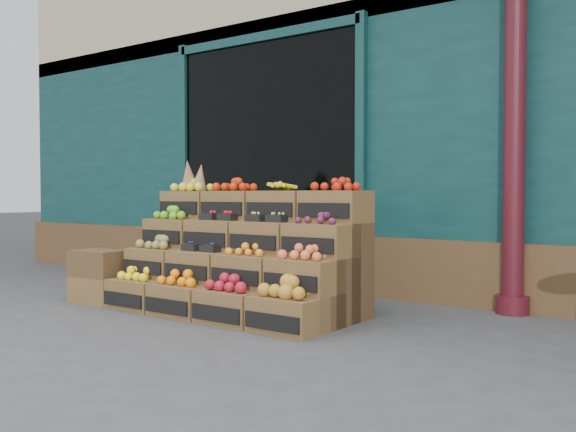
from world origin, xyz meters
The scene contains 5 objects.
ground centered at (0.00, 0.00, 0.00)m, with size 60.00×60.00×0.00m, color #3D3D40.
shop_facade centered at (0.00, 5.11, 2.40)m, with size 12.00×6.24×4.80m.
crate_display centered at (-0.76, 0.76, 0.42)m, with size 2.18×1.06×1.36m.
spare_crates centered at (-2.14, 0.32, 0.25)m, with size 0.52×0.38×0.50m.
shopkeeper centered at (-1.59, 2.97, 0.91)m, with size 0.67×0.44×1.82m, color #17531C.
Camera 1 is at (2.87, -3.50, 1.03)m, focal length 40.00 mm.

